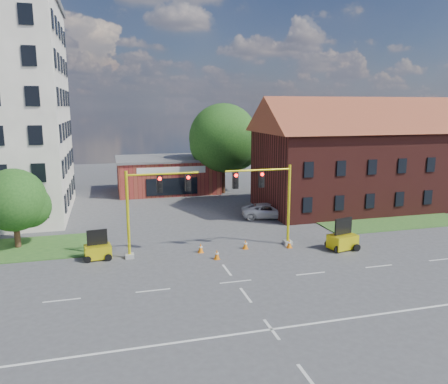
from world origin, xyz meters
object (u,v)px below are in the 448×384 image
(signal_mast_east, at_px, (269,196))
(pickup_white, at_px, (268,211))
(trailer_east, at_px, (343,240))
(trailer_west, at_px, (98,250))
(signal_mast_west, at_px, (151,202))

(signal_mast_east, bearing_deg, pickup_white, 69.27)
(trailer_east, relative_size, pickup_white, 0.46)
(signal_mast_east, relative_size, trailer_west, 3.06)
(signal_mast_east, height_order, pickup_white, signal_mast_east)
(trailer_west, bearing_deg, pickup_white, 19.22)
(trailer_east, bearing_deg, trailer_west, 158.46)
(signal_mast_west, height_order, pickup_white, signal_mast_west)
(signal_mast_west, relative_size, signal_mast_east, 1.00)
(signal_mast_west, xyz_separation_m, trailer_west, (-3.78, 0.39, -3.29))
(signal_mast_west, bearing_deg, trailer_east, -8.93)
(trailer_east, height_order, pickup_white, trailer_east)
(signal_mast_east, bearing_deg, trailer_west, 178.21)
(trailer_west, distance_m, trailer_east, 17.78)
(signal_mast_west, relative_size, trailer_east, 2.71)
(signal_mast_east, xyz_separation_m, pickup_white, (3.06, 8.08, -3.23))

